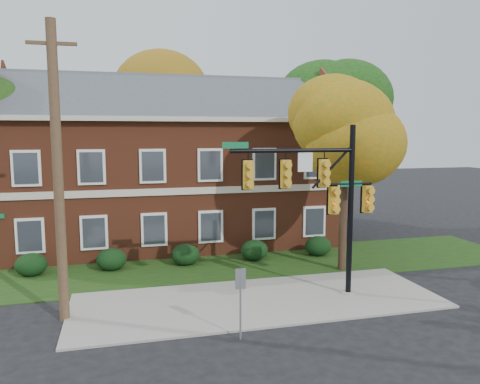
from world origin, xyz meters
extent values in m
plane|color=black|center=(0.00, 0.00, 0.00)|extent=(120.00, 120.00, 0.00)
cube|color=gray|center=(0.00, 1.00, 0.04)|extent=(14.00, 5.00, 0.08)
cube|color=#193811|center=(0.00, 6.00, 0.02)|extent=(30.00, 6.00, 0.04)
cube|color=brown|center=(-2.00, 12.00, 3.50)|extent=(18.00, 8.00, 7.00)
cube|color=beige|center=(-2.00, 12.00, 7.12)|extent=(18.80, 8.80, 0.24)
cube|color=beige|center=(-2.00, 7.97, 3.50)|extent=(18.00, 0.12, 0.35)
ellipsoid|color=black|center=(-9.00, 6.70, 0.53)|extent=(1.40, 1.26, 1.05)
ellipsoid|color=black|center=(-5.50, 6.70, 0.53)|extent=(1.40, 1.26, 1.05)
ellipsoid|color=black|center=(-2.00, 6.70, 0.53)|extent=(1.40, 1.26, 1.05)
ellipsoid|color=black|center=(1.50, 6.70, 0.53)|extent=(1.40, 1.26, 1.05)
ellipsoid|color=black|center=(5.00, 6.70, 0.53)|extent=(1.40, 1.26, 1.05)
cylinder|color=black|center=(5.00, 4.00, 2.88)|extent=(0.36, 0.36, 5.76)
ellipsoid|color=#C06C10|center=(5.00, 4.00, 6.48)|extent=(4.25, 4.25, 3.60)
ellipsoid|color=#C06C10|center=(5.62, 3.62, 7.08)|extent=(3.50, 3.50, 3.00)
cylinder|color=black|center=(9.00, 13.00, 3.52)|extent=(0.36, 0.36, 7.04)
ellipsoid|color=black|center=(9.00, 13.00, 7.92)|extent=(5.95, 5.95, 5.04)
ellipsoid|color=black|center=(9.88, 12.47, 8.52)|extent=(4.90, 4.90, 4.20)
cylinder|color=black|center=(-1.00, 20.00, 3.84)|extent=(0.36, 0.36, 7.68)
ellipsoid|color=#C04710|center=(-1.00, 20.00, 8.64)|extent=(6.46, 6.46, 5.47)
ellipsoid|color=#C04710|center=(-0.05, 19.43, 9.24)|extent=(5.32, 5.32, 4.56)
cylinder|color=gray|center=(3.66, 0.79, 0.08)|extent=(0.54, 0.54, 0.15)
cylinder|color=black|center=(3.66, 0.79, 3.37)|extent=(0.21, 0.21, 6.74)
cylinder|color=black|center=(1.25, 0.79, 5.78)|extent=(4.82, 0.16, 0.15)
cylinder|color=black|center=(3.66, 0.79, 4.48)|extent=(1.73, 0.08, 0.08)
cube|color=gold|center=(-0.48, 0.79, 4.91)|extent=(0.42, 0.29, 1.12)
cube|color=gold|center=(0.97, 0.79, 4.91)|extent=(0.42, 0.29, 1.12)
cube|color=gold|center=(2.51, 0.79, 4.91)|extent=(0.42, 0.29, 1.12)
cube|color=silver|center=(1.74, 0.79, 5.35)|extent=(0.58, 0.04, 0.72)
cube|color=#0D6639|center=(-0.96, 0.79, 5.99)|extent=(0.96, 0.04, 0.23)
cube|color=gold|center=(2.94, 0.79, 3.85)|extent=(0.42, 0.29, 1.12)
cube|color=gold|center=(4.38, 0.79, 3.85)|extent=(0.42, 0.29, 1.12)
cube|color=#0D6639|center=(3.66, 0.79, 4.48)|extent=(0.91, 0.04, 0.22)
cylinder|color=#4D3424|center=(-7.00, 1.01, 5.04)|extent=(0.34, 0.34, 10.08)
cube|color=#4D3424|center=(-7.00, 1.01, 9.29)|extent=(1.57, 0.15, 0.11)
cylinder|color=slate|center=(-1.50, -2.00, 1.13)|extent=(0.06, 0.06, 2.26)
cube|color=slate|center=(-1.50, -2.00, 1.95)|extent=(0.33, 0.05, 0.64)
camera|label=1|loc=(-5.03, -15.52, 6.42)|focal=35.00mm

